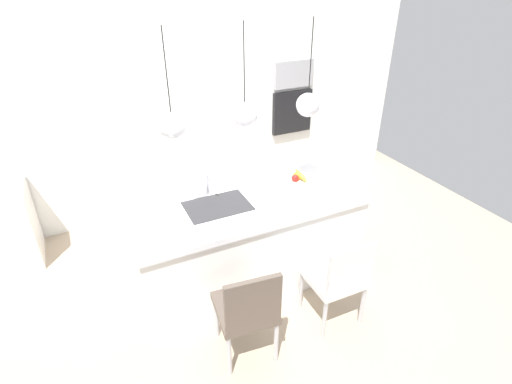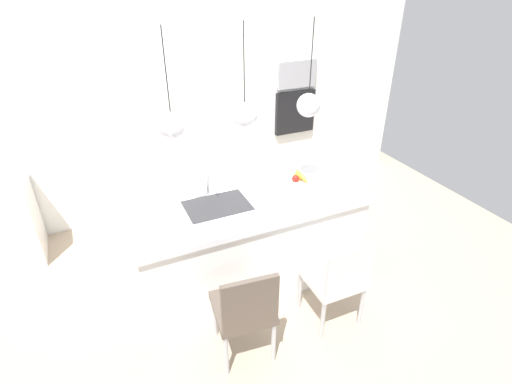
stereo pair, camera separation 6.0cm
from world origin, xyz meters
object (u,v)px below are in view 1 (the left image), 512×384
(chair_middle, at_px, (339,276))
(chair_near, at_px, (248,309))
(oven, at_px, (292,112))
(fruit_bowl, at_px, (296,181))
(microwave, at_px, (293,74))

(chair_middle, bearing_deg, chair_near, -179.89)
(oven, bearing_deg, chair_near, -125.92)
(fruit_bowl, bearing_deg, oven, 61.27)
(oven, xyz_separation_m, chair_near, (-1.77, -2.44, -0.55))
(oven, bearing_deg, microwave, 0.00)
(chair_middle, bearing_deg, oven, 69.01)
(chair_near, bearing_deg, chair_middle, 0.11)
(microwave, height_order, chair_middle, microwave)
(microwave, bearing_deg, oven, 0.00)
(microwave, distance_m, oven, 0.50)
(oven, xyz_separation_m, chair_middle, (-0.94, -2.44, -0.55))
(microwave, height_order, oven, microwave)
(chair_middle, bearing_deg, microwave, 69.01)
(microwave, bearing_deg, fruit_bowl, -118.73)
(chair_near, height_order, chair_middle, chair_near)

